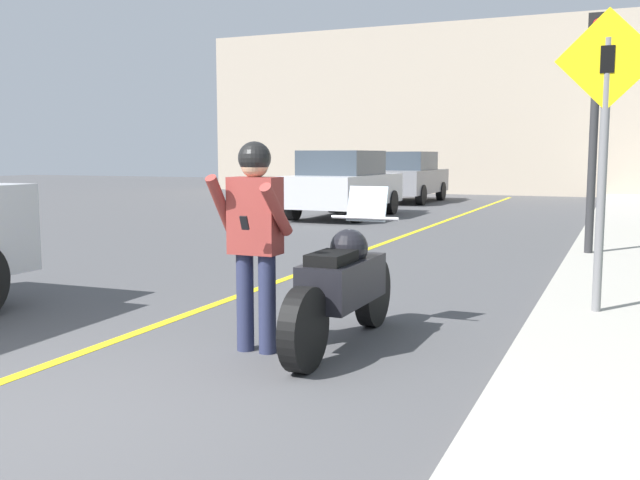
{
  "coord_description": "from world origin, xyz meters",
  "views": [
    {
      "loc": [
        3.35,
        -3.04,
        1.58
      ],
      "look_at": [
        0.96,
        2.53,
        0.85
      ],
      "focal_mm": 40.0,
      "sensor_mm": 36.0,
      "label": 1
    }
  ],
  "objects_px": {
    "person_biker": "(255,225)",
    "crossing_sign": "(604,132)",
    "parked_car_silver": "(344,183)",
    "motorcycle": "(343,286)",
    "traffic_light": "(596,88)",
    "parked_car_grey": "(407,177)"
  },
  "relations": [
    {
      "from": "person_biker",
      "to": "parked_car_silver",
      "type": "relative_size",
      "value": 0.4
    },
    {
      "from": "motorcycle",
      "to": "parked_car_silver",
      "type": "distance_m",
      "value": 12.27
    },
    {
      "from": "crossing_sign",
      "to": "traffic_light",
      "type": "bearing_deg",
      "value": 93.67
    },
    {
      "from": "parked_car_grey",
      "to": "crossing_sign",
      "type": "bearing_deg",
      "value": -67.88
    },
    {
      "from": "person_biker",
      "to": "crossing_sign",
      "type": "bearing_deg",
      "value": 39.41
    },
    {
      "from": "person_biker",
      "to": "traffic_light",
      "type": "relative_size",
      "value": 0.49
    },
    {
      "from": "person_biker",
      "to": "parked_car_grey",
      "type": "bearing_deg",
      "value": 102.64
    },
    {
      "from": "parked_car_silver",
      "to": "motorcycle",
      "type": "bearing_deg",
      "value": -68.65
    },
    {
      "from": "person_biker",
      "to": "parked_car_silver",
      "type": "xyz_separation_m",
      "value": [
        -3.89,
        11.87,
        -0.17
      ]
    },
    {
      "from": "crossing_sign",
      "to": "parked_car_grey",
      "type": "relative_size",
      "value": 0.65
    },
    {
      "from": "crossing_sign",
      "to": "parked_car_silver",
      "type": "bearing_deg",
      "value": 122.91
    },
    {
      "from": "crossing_sign",
      "to": "parked_car_silver",
      "type": "relative_size",
      "value": 0.65
    },
    {
      "from": "motorcycle",
      "to": "person_biker",
      "type": "distance_m",
      "value": 0.89
    },
    {
      "from": "person_biker",
      "to": "crossing_sign",
      "type": "distance_m",
      "value": 3.29
    },
    {
      "from": "crossing_sign",
      "to": "parked_car_grey",
      "type": "height_order",
      "value": "crossing_sign"
    },
    {
      "from": "person_biker",
      "to": "parked_car_silver",
      "type": "distance_m",
      "value": 12.49
    },
    {
      "from": "traffic_light",
      "to": "crossing_sign",
      "type": "bearing_deg",
      "value": -86.33
    },
    {
      "from": "person_biker",
      "to": "parked_car_grey",
      "type": "height_order",
      "value": "person_biker"
    },
    {
      "from": "motorcycle",
      "to": "traffic_light",
      "type": "relative_size",
      "value": 0.63
    },
    {
      "from": "person_biker",
      "to": "crossing_sign",
      "type": "xyz_separation_m",
      "value": [
        2.48,
        2.03,
        0.76
      ]
    },
    {
      "from": "traffic_light",
      "to": "parked_car_grey",
      "type": "distance_m",
      "value": 13.57
    },
    {
      "from": "crossing_sign",
      "to": "parked_car_grey",
      "type": "xyz_separation_m",
      "value": [
        -6.54,
        16.09,
        -0.93
      ]
    }
  ]
}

